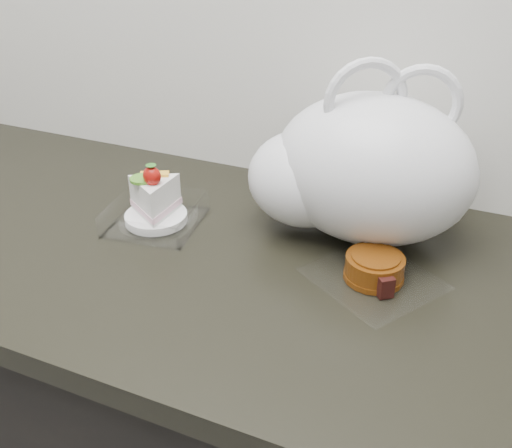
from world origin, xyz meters
TOP-DOWN VIEW (x-y plane):
  - counter at (0.00, 1.69)m, footprint 2.04×0.64m
  - cake_tray at (-0.08, 1.72)m, footprint 0.17×0.17m
  - mooncake_wrap at (0.32, 1.71)m, footprint 0.24×0.23m
  - plastic_bag at (0.25, 1.83)m, footprint 0.43×0.37m

SIDE VIEW (x-z plane):
  - counter at x=0.00m, z-range 0.00..0.90m
  - mooncake_wrap at x=0.32m, z-range 0.90..0.94m
  - cake_tray at x=-0.08m, z-range 0.87..0.99m
  - plastic_bag at x=0.25m, z-range 0.87..1.17m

